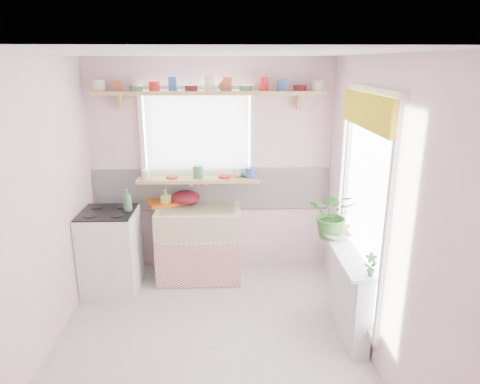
{
  "coord_description": "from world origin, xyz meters",
  "views": [
    {
      "loc": [
        0.17,
        -3.28,
        2.44
      ],
      "look_at": [
        0.3,
        0.55,
        1.27
      ],
      "focal_mm": 32.0,
      "sensor_mm": 36.0,
      "label": 1
    }
  ],
  "objects": [
    {
      "name": "herb_pot",
      "position": [
        1.33,
        -0.2,
        0.88
      ],
      "size": [
        0.11,
        0.07,
        0.2
      ],
      "primitive_type": "imported",
      "rotation": [
        0.0,
        0.0,
        0.02
      ],
      "color": "#335E25",
      "rests_on": "radiator_ledge"
    },
    {
      "name": "cooker_bottle",
      "position": [
        -0.88,
        1.07,
        1.03
      ],
      "size": [
        0.1,
        0.1,
        0.24
      ],
      "primitive_type": "imported",
      "rotation": [
        0.0,
        0.0,
        -0.06
      ],
      "color": "#40804E",
      "rests_on": "cooker"
    },
    {
      "name": "radiator_ledge",
      "position": [
        1.3,
        0.2,
        0.4
      ],
      "size": [
        0.22,
        0.95,
        0.78
      ],
      "color": "white",
      "rests_on": "ground"
    },
    {
      "name": "sill_cup",
      "position": [
        0.3,
        1.54,
        1.21
      ],
      "size": [
        0.17,
        0.17,
        0.1
      ],
      "primitive_type": "imported",
      "rotation": [
        0.0,
        0.0,
        0.39
      ],
      "color": "beige",
      "rests_on": "windowsill"
    },
    {
      "name": "cooker",
      "position": [
        -1.1,
        1.05,
        0.46
      ],
      "size": [
        0.58,
        0.58,
        0.93
      ],
      "color": "white",
      "rests_on": "ground"
    },
    {
      "name": "fruit_bowl",
      "position": [
        1.26,
        0.6,
        0.81
      ],
      "size": [
        0.35,
        0.35,
        0.08
      ],
      "primitive_type": "imported",
      "rotation": [
        0.0,
        0.0,
        -0.09
      ],
      "color": "silver",
      "rests_on": "radiator_ledge"
    },
    {
      "name": "sill_bowl",
      "position": [
        0.41,
        1.54,
        1.19
      ],
      "size": [
        0.18,
        0.18,
        0.05
      ],
      "primitive_type": "imported",
      "rotation": [
        0.0,
        0.0,
        0.05
      ],
      "color": "#2E5898",
      "rests_on": "windowsill"
    },
    {
      "name": "shelf_crockery",
      "position": [
        -0.02,
        1.47,
        2.19
      ],
      "size": [
        2.47,
        0.11,
        0.12
      ],
      "color": "silver",
      "rests_on": "pine_shelf"
    },
    {
      "name": "jade_plant",
      "position": [
        1.21,
        0.6,
        1.02
      ],
      "size": [
        0.55,
        0.52,
        0.49
      ],
      "primitive_type": "imported",
      "rotation": [
        0.0,
        0.0,
        -0.39
      ],
      "color": "#346729",
      "rests_on": "radiator_ledge"
    },
    {
      "name": "fruit",
      "position": [
        1.27,
        0.61,
        0.88
      ],
      "size": [
        0.2,
        0.14,
        0.1
      ],
      "color": "orange",
      "rests_on": "fruit_bowl"
    },
    {
      "name": "colander",
      "position": [
        -0.3,
        1.48,
        0.93
      ],
      "size": [
        0.4,
        0.4,
        0.15
      ],
      "primitive_type": "ellipsoid",
      "rotation": [
        0.0,
        0.0,
        -0.24
      ],
      "color": "maroon",
      "rests_on": "sink_unit"
    },
    {
      "name": "shelf_vase",
      "position": [
        0.16,
        1.53,
        2.22
      ],
      "size": [
        0.17,
        0.17,
        0.15
      ],
      "primitive_type": "imported",
      "rotation": [
        0.0,
        0.0,
        -0.22
      ],
      "color": "#9F6131",
      "rests_on": "pine_shelf"
    },
    {
      "name": "sink_unit",
      "position": [
        -0.15,
        1.29,
        0.43
      ],
      "size": [
        0.95,
        0.65,
        1.11
      ],
      "color": "white",
      "rests_on": "ground"
    },
    {
      "name": "windowsill",
      "position": [
        -0.15,
        1.48,
        1.14
      ],
      "size": [
        1.4,
        0.22,
        0.04
      ],
      "primitive_type": "cube",
      "color": "#DAB66F",
      "rests_on": "room"
    },
    {
      "name": "pine_shelf",
      "position": [
        0.0,
        1.47,
        2.12
      ],
      "size": [
        2.52,
        0.24,
        0.04
      ],
      "primitive_type": "cube",
      "color": "#DAB66F",
      "rests_on": "room"
    },
    {
      "name": "room",
      "position": [
        0.66,
        0.86,
        1.37
      ],
      "size": [
        3.2,
        3.2,
        3.2
      ],
      "color": "silver",
      "rests_on": "ground"
    },
    {
      "name": "dish_tray",
      "position": [
        -0.53,
        1.5,
        0.87
      ],
      "size": [
        0.5,
        0.44,
        0.04
      ],
      "primitive_type": "cube",
      "rotation": [
        0.0,
        0.0,
        0.35
      ],
      "color": "#CC5712",
      "rests_on": "sink_unit"
    },
    {
      "name": "soap_bottle_sink",
      "position": [
        -0.52,
        1.41,
        0.95
      ],
      "size": [
        0.12,
        0.12,
        0.2
      ],
      "primitive_type": "imported",
      "rotation": [
        0.0,
        0.0,
        -0.36
      ],
      "color": "#CBDC61",
      "rests_on": "sink_unit"
    },
    {
      "name": "sill_crockery",
      "position": [
        -0.15,
        1.48,
        1.22
      ],
      "size": [
        1.35,
        0.11,
        0.12
      ],
      "color": "silver",
      "rests_on": "windowsill"
    }
  ]
}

